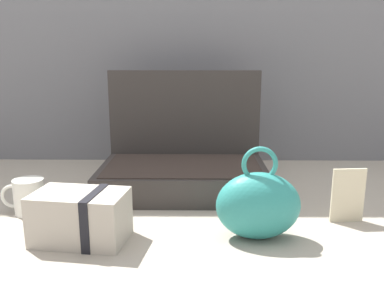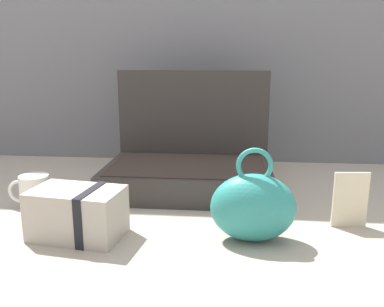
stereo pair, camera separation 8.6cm
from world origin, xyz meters
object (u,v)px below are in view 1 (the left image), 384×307
(teal_pouch_handbag, at_px, (258,205))
(coffee_mug, at_px, (28,196))
(cream_toiletry_bag, at_px, (82,217))
(info_card_left, at_px, (348,195))
(open_suitcase, at_px, (184,164))

(teal_pouch_handbag, bearing_deg, coffee_mug, 166.01)
(cream_toiletry_bag, xyz_separation_m, info_card_left, (0.64, 0.12, 0.01))
(cream_toiletry_bag, distance_m, coffee_mug, 0.25)
(coffee_mug, xyz_separation_m, info_card_left, (0.83, -0.05, 0.02))
(open_suitcase, xyz_separation_m, coffee_mug, (-0.41, -0.22, -0.03))
(open_suitcase, height_order, coffee_mug, open_suitcase)
(teal_pouch_handbag, xyz_separation_m, coffee_mug, (-0.59, 0.15, -0.03))
(coffee_mug, bearing_deg, info_card_left, -3.25)
(open_suitcase, distance_m, teal_pouch_handbag, 0.41)
(teal_pouch_handbag, distance_m, coffee_mug, 0.61)
(teal_pouch_handbag, bearing_deg, cream_toiletry_bag, -177.31)
(coffee_mug, bearing_deg, teal_pouch_handbag, -13.99)
(teal_pouch_handbag, xyz_separation_m, info_card_left, (0.24, 0.10, -0.01))
(cream_toiletry_bag, height_order, coffee_mug, cream_toiletry_bag)
(teal_pouch_handbag, distance_m, info_card_left, 0.26)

